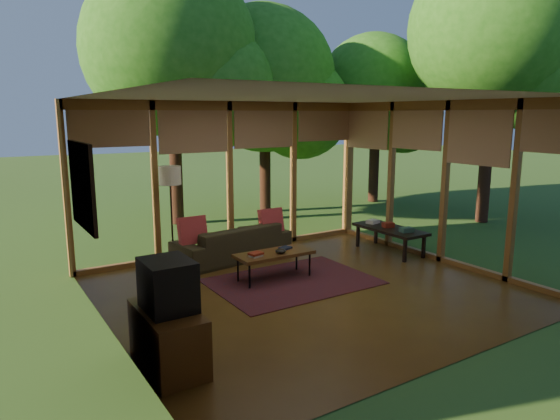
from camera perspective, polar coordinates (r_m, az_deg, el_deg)
floor at (r=7.23m, az=3.49°, el=-9.16°), size 5.50×5.50×0.00m
ceiling at (r=6.80m, az=3.76°, el=12.75°), size 5.50×5.50×0.00m
wall_left at (r=5.75m, az=-19.20°, el=-1.03°), size 0.04×5.00×2.70m
wall_front at (r=5.12m, az=20.28°, el=-2.52°), size 5.50×0.04×2.70m
window_wall_back at (r=9.01m, az=-5.76°, el=3.66°), size 5.50×0.12×2.70m
window_wall_right at (r=8.77m, az=18.35°, el=2.96°), size 0.12×5.00×2.70m
exterior_lawn at (r=18.22m, az=9.22°, el=2.92°), size 40.00×40.00×0.00m
tree_nw at (r=11.65m, az=-12.44°, el=17.49°), size 3.81×3.81×5.78m
tree_ne at (r=12.83m, az=-1.97°, el=14.68°), size 3.61×3.61×5.14m
tree_se at (r=12.44m, az=23.19°, el=18.44°), size 3.65×3.65×6.13m
tree_far at (r=14.41m, az=10.58°, el=13.30°), size 3.07×3.07×4.67m
rug at (r=7.57m, az=1.43°, el=-8.15°), size 2.37×1.68×0.01m
sofa at (r=8.67m, az=-5.45°, el=-3.70°), size 2.14×1.08×0.60m
pillow_left at (r=8.25m, az=-9.98°, el=-2.37°), size 0.45×0.24×0.48m
pillow_right at (r=8.91m, az=-1.04°, el=-1.28°), size 0.43×0.23×0.46m
ct_book_lower at (r=7.34m, az=-2.78°, el=-5.23°), size 0.20×0.17×0.03m
ct_book_upper at (r=7.33m, az=-2.78°, el=-4.99°), size 0.22×0.18×0.03m
ct_book_side at (r=7.75m, az=0.61°, el=-4.35°), size 0.22×0.19×0.03m
ct_bowl at (r=7.49m, az=0.08°, el=-4.71°), size 0.16×0.16×0.07m
media_cabinet at (r=5.21m, az=-12.67°, el=-14.11°), size 0.50×1.00×0.60m
television at (r=5.01m, az=-12.71°, el=-8.35°), size 0.45×0.55×0.50m
console_book_a at (r=8.97m, az=14.26°, el=-2.21°), size 0.25×0.20×0.08m
console_book_b at (r=9.27m, az=12.25°, el=-1.67°), size 0.22×0.18×0.09m
console_book_c at (r=9.56m, az=10.57°, el=-1.31°), size 0.26×0.22×0.06m
floor_lamp at (r=8.32m, az=-12.45°, el=3.24°), size 0.36×0.36×1.65m
coffee_table at (r=7.57m, az=-0.65°, el=-5.10°), size 1.20×0.50×0.43m
side_console at (r=9.26m, az=12.45°, el=-2.26°), size 0.60×1.40×0.46m
wall_painting at (r=7.07m, az=-21.64°, el=2.60°), size 0.06×1.35×1.15m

